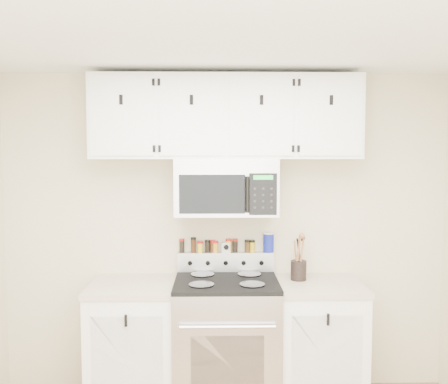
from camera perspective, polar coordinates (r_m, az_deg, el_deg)
name	(u,v)px	position (r m, az deg, el deg)	size (l,w,h in m)	color
back_wall	(226,233)	(3.98, 0.17, -4.68)	(3.50, 0.01, 2.50)	beige
ceiling	(234,10)	(2.27, 1.13, 20.08)	(3.50, 3.50, 0.01)	white
range	(226,341)	(3.87, 0.27, -16.66)	(0.76, 0.65, 1.10)	#B7B7BA
base_cabinet_left	(134,344)	(3.95, -10.24, -16.70)	(0.64, 0.62, 0.92)	white
base_cabinet_right	(318,343)	(3.98, 10.69, -16.55)	(0.64, 0.62, 0.92)	white
microwave	(226,187)	(3.75, 0.24, 0.60)	(0.76, 0.44, 0.42)	#9E9EA3
upper_cabinets	(226,117)	(3.77, 0.23, 8.53)	(2.00, 0.35, 0.62)	white
utensil_crock	(299,269)	(3.87, 8.52, -8.66)	(0.12, 0.12, 0.35)	black
kitchen_timer	(226,247)	(3.96, 0.25, -6.33)	(0.07, 0.06, 0.08)	silver
salt_canister	(269,242)	(3.98, 5.11, -5.74)	(0.09, 0.09, 0.16)	navy
spice_jar_0	(182,245)	(3.97, -4.84, -6.11)	(0.04, 0.04, 0.11)	black
spice_jar_1	(193,245)	(3.96, -3.51, -6.04)	(0.04, 0.04, 0.12)	#391E0D
spice_jar_2	(200,247)	(3.96, -2.76, -6.26)	(0.05, 0.05, 0.09)	yellow
spice_jar_3	(207,246)	(3.96, -1.90, -6.19)	(0.04, 0.04, 0.10)	black
spice_jar_4	(213,246)	(3.96, -1.29, -6.21)	(0.04, 0.04, 0.10)	#462410
spice_jar_5	(215,247)	(3.96, -1.00, -6.25)	(0.05, 0.05, 0.09)	orange
spice_jar_6	(229,245)	(3.96, 0.54, -6.13)	(0.04, 0.04, 0.11)	gold
spice_jar_7	(235,245)	(3.96, 1.27, -6.13)	(0.04, 0.04, 0.11)	black
spice_jar_8	(247,246)	(3.97, 2.69, -6.18)	(0.04, 0.04, 0.10)	#412B0F
spice_jar_9	(252,246)	(3.97, 3.27, -6.19)	(0.04, 0.04, 0.10)	gold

